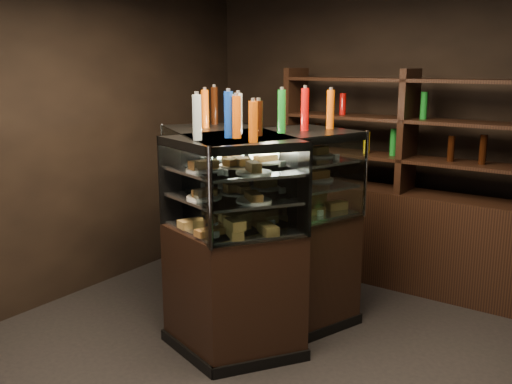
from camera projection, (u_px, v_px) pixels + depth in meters
room_shell at (311, 81)px, 3.28m from camera, size 5.02×5.02×3.01m
display_case at (247, 267)px, 4.38m from camera, size 1.63×1.58×1.56m
food_display at (246, 182)px, 4.23m from camera, size 1.16×1.30×0.47m
bottles_top at (246, 113)px, 4.12m from camera, size 1.02×1.16×0.30m
back_shelving at (403, 222)px, 5.29m from camera, size 2.44×0.48×2.00m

